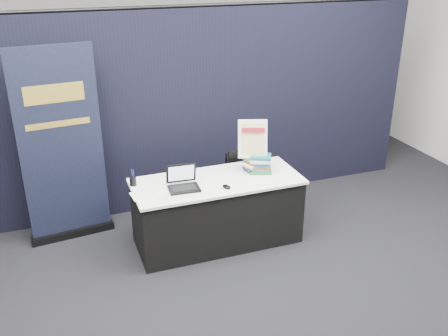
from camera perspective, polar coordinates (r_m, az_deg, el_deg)
floor at (r=5.22m, az=1.29°, el=-11.28°), size 8.00×8.00×0.00m
wall_back at (r=8.23m, az=-9.15°, el=14.71°), size 8.00×0.02×3.50m
drape_partition at (r=6.07m, az=-4.15°, el=6.44°), size 6.00×0.08×2.40m
display_table at (r=5.46m, az=-0.78°, el=-4.93°), size 1.80×0.75×0.75m
laptop at (r=5.11m, az=-4.73°, el=-1.73°), size 0.33×0.27×0.24m
mouse at (r=5.11m, az=0.30°, el=-2.15°), size 0.10×0.12×0.03m
brochure_left at (r=5.05m, az=-8.90°, el=-2.99°), size 0.31×0.23×0.00m
brochure_mid at (r=4.98m, az=-5.85°, el=-3.18°), size 0.32×0.25×0.00m
brochure_right at (r=5.06m, az=-3.75°, el=-2.68°), size 0.31×0.24×0.00m
pen_cup at (r=5.24m, az=-10.36°, el=-1.52°), size 0.09×0.09×0.09m
book_stack_tall at (r=5.48m, az=3.36°, el=0.39°), size 0.23×0.20×0.16m
book_stack_short at (r=5.46m, az=4.14°, el=0.49°), size 0.27×0.24×0.19m
info_sign at (r=5.40m, az=3.30°, el=3.29°), size 0.34×0.21×0.43m
pullup_banner at (r=5.58m, az=-17.91°, el=1.05°), size 0.92×0.20×2.15m
stacking_chair at (r=5.88m, az=2.44°, el=-1.65°), size 0.49×0.50×0.86m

